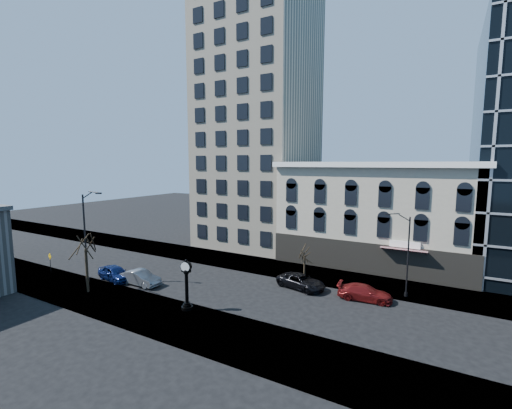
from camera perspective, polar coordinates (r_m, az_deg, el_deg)
The scene contains 15 objects.
ground at distance 35.80m, azimuth -6.11°, elevation -13.31°, with size 160.00×160.00×0.00m, color black.
sidewalk_far at distance 42.19m, azimuth 0.31°, elevation -10.02°, with size 160.00×6.00×0.12m, color gray.
sidewalk_near at distance 30.13m, azimuth -15.42°, elevation -17.43°, with size 160.00×6.00×0.12m, color gray.
cream_tower at distance 53.29m, azimuth 0.29°, elevation 14.43°, with size 15.90×15.40×42.50m.
victorian_row at distance 44.27m, azimuth 19.21°, elevation -1.73°, with size 22.60×11.19×12.50m.
street_clock at distance 29.96m, azimuth -11.48°, elevation -13.29°, with size 0.98×0.98×4.33m.
street_lamp_near at distance 38.28m, azimuth -26.00°, elevation -1.24°, with size 2.44×0.91×9.63m.
street_lamp_far at distance 33.90m, azimuth 23.21°, elevation -4.36°, with size 2.02×0.60×7.86m.
bare_tree_near at distance 36.08m, azimuth -26.61°, elevation -5.27°, with size 3.92×3.92×6.73m.
bare_tree_far at distance 37.10m, azimuth 8.12°, elevation -7.69°, with size 2.26×2.26×3.88m.
warning_sign at distance 44.72m, azimuth -31.10°, elevation -7.84°, with size 0.76×0.17×2.33m.
car_near_a at distance 39.82m, azimuth -22.42°, elevation -10.52°, with size 1.84×4.58×1.56m, color #0C194C.
car_near_b at distance 37.51m, azimuth -18.65°, elevation -11.50°, with size 1.56×4.47×1.47m, color #595B60.
car_far_a at distance 35.00m, azimuth 7.52°, elevation -12.61°, with size 2.29×4.98×1.38m, color black.
car_far_b at distance 33.46m, azimuth 17.66°, elevation -13.81°, with size 1.95×4.79×1.39m, color maroon.
Camera 1 is at (19.66, -27.24, 12.36)m, focal length 24.00 mm.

